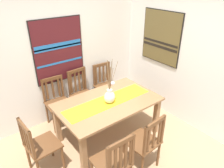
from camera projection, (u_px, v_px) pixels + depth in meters
wall_back at (52, 51)px, 3.74m from camera, size 6.40×0.12×2.70m
wall_side at (207, 58)px, 3.44m from camera, size 0.12×6.40×2.70m
dining_table at (108, 107)px, 3.48m from camera, size 1.64×1.00×0.73m
table_runner at (108, 101)px, 3.44m from camera, size 1.51×0.36×0.01m
centerpiece_vase at (110, 96)px, 3.34m from camera, size 0.28×0.18×0.72m
chair_0 at (39, 146)px, 2.88m from camera, size 0.45×0.45×0.92m
chair_1 at (57, 101)px, 3.89m from camera, size 0.44×0.44×0.92m
chair_2 at (82, 93)px, 4.13m from camera, size 0.45×0.45×0.96m
chair_3 at (145, 142)px, 2.95m from camera, size 0.45×0.45×0.93m
chair_4 at (114, 162)px, 2.61m from camera, size 0.43×0.43×0.94m
chair_5 at (105, 85)px, 4.47m from camera, size 0.45×0.45×0.93m
painting_on_back_wall at (59, 51)px, 3.74m from camera, size 0.93×0.05×1.14m
painting_on_side_wall at (161, 37)px, 3.99m from camera, size 0.05×0.88×0.99m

